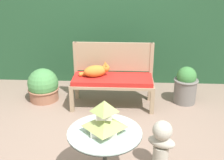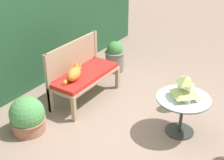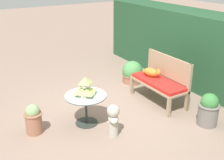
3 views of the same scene
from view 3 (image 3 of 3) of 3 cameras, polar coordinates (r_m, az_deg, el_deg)
The scene contains 11 objects.
ground at distance 5.63m, azimuth 0.75°, elevation -5.90°, with size 30.00×30.00×0.00m, color gray.
foliage_hedge_back at distance 6.77m, azimuth 18.12°, elevation 5.64°, with size 6.40×0.93×1.68m, color #234C2D.
garden_bench at distance 5.82m, azimuth 9.39°, elevation -0.74°, with size 1.26×0.52×0.48m.
bench_backrest at distance 5.87m, azimuth 11.37°, elevation 2.12°, with size 1.26×0.06×0.96m.
cat at distance 5.95m, azimuth 8.08°, elevation 1.58°, with size 0.48×0.28×0.22m.
patio_table at distance 4.97m, azimuth -5.34°, elevation -4.30°, with size 0.73×0.73×0.56m.
pagoda_birdhouse at distance 4.86m, azimuth -5.45°, elevation -1.55°, with size 0.33×0.33×0.34m.
garden_bust at distance 4.66m, azimuth 0.26°, elevation -7.89°, with size 0.34×0.28×0.57m.
potted_plant_bench_left at distance 4.94m, azimuth -15.65°, elevation -7.64°, with size 0.31×0.31×0.53m.
potted_plant_table_far at distance 6.80m, azimuth 4.16°, elevation 1.41°, with size 0.50×0.50×0.54m.
potted_plant_bench_right at distance 5.27m, azimuth 19.00°, elevation -5.71°, with size 0.39×0.39×0.60m.
Camera 3 is at (4.20, -2.62, 2.68)m, focal length 45.00 mm.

